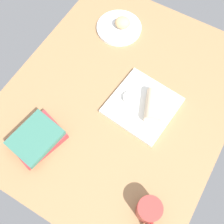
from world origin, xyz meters
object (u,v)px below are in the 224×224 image
object	(u,v)px
sauce_cup	(130,97)
coffee_mug	(149,211)
square_plate	(142,105)
scone_pastry	(123,23)
breakfast_wrap	(154,106)
round_plate	(119,28)
book_stack	(36,139)

from	to	relation	value
sauce_cup	coffee_mug	xyz separation A→B (cm)	(-35.29, -26.67, 1.81)
square_plate	coffee_mug	world-z (taller)	coffee_mug
scone_pastry	breakfast_wrap	bearing A→B (deg)	-134.38
round_plate	scone_pastry	bearing A→B (deg)	-51.96
sauce_cup	scone_pastry	bearing A→B (deg)	34.20
square_plate	book_stack	distance (cm)	43.97
coffee_mug	round_plate	bearing A→B (deg)	36.87
round_plate	breakfast_wrap	size ratio (longest dim) A/B	1.62
square_plate	sauce_cup	bearing A→B (deg)	93.21
square_plate	breakfast_wrap	distance (cm)	6.23
breakfast_wrap	book_stack	bearing A→B (deg)	24.69
breakfast_wrap	book_stack	distance (cm)	47.20
square_plate	breakfast_wrap	xyz separation A→B (cm)	(0.26, -4.57, 4.23)
book_stack	coffee_mug	world-z (taller)	coffee_mug
coffee_mug	sauce_cup	bearing A→B (deg)	37.09
round_plate	square_plate	bearing A→B (deg)	-136.82
book_stack	round_plate	bearing A→B (deg)	0.57
book_stack	coffee_mug	xyz separation A→B (cm)	(-1.71, -48.89, 1.90)
scone_pastry	sauce_cup	world-z (taller)	scone_pastry
book_stack	sauce_cup	bearing A→B (deg)	-33.49
sauce_cup	breakfast_wrap	size ratio (longest dim) A/B	0.41
round_plate	square_plate	distance (cm)	41.75
round_plate	scone_pastry	size ratio (longest dim) A/B	2.90
round_plate	breakfast_wrap	xyz separation A→B (cm)	(-30.19, -33.14, 4.33)
book_stack	breakfast_wrap	bearing A→B (deg)	-43.58
round_plate	coffee_mug	bearing A→B (deg)	-143.13
breakfast_wrap	coffee_mug	distance (cm)	39.43
book_stack	coffee_mug	size ratio (longest dim) A/B	1.87
scone_pastry	book_stack	size ratio (longest dim) A/B	0.32
scone_pastry	breakfast_wrap	world-z (taller)	breakfast_wrap
round_plate	square_plate	xyz separation A→B (cm)	(-30.44, -28.57, 0.10)
scone_pastry	square_plate	distance (cm)	41.75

